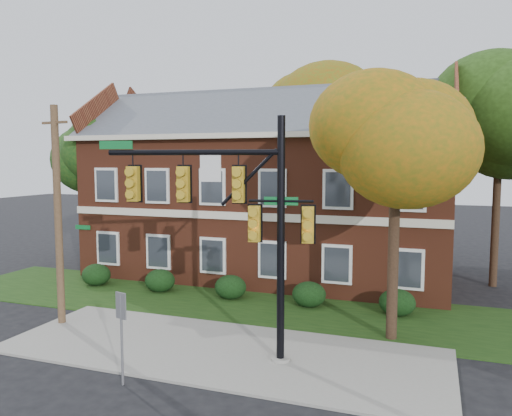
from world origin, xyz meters
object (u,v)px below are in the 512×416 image
(tree_left_rear, at_px, (99,149))
(apartment_building, at_px, (269,180))
(hedge_center, at_px, (230,287))
(hedge_far_left, at_px, (96,275))
(hedge_far_right, at_px, (397,302))
(tree_right_rear, at_px, (508,114))
(tree_near_right, at_px, (403,140))
(utility_pole, at_px, (58,215))
(hedge_right, at_px, (309,294))
(hedge_left, at_px, (160,281))
(traffic_signal, at_px, (237,211))
(sign_post, at_px, (121,323))
(tree_far_rear, at_px, (326,117))

(tree_left_rear, bearing_deg, apartment_building, 6.54)
(hedge_center, bearing_deg, hedge_far_left, 180.00)
(hedge_far_right, distance_m, tree_right_rear, 10.66)
(tree_near_right, height_order, utility_pole, tree_near_right)
(utility_pole, bearing_deg, tree_near_right, 20.31)
(apartment_building, bearing_deg, tree_near_right, -48.23)
(hedge_right, distance_m, utility_pole, 10.21)
(hedge_left, distance_m, tree_right_rear, 17.74)
(apartment_building, xyz_separation_m, traffic_signal, (2.77, -11.37, -0.47))
(hedge_far_left, xyz_separation_m, tree_near_right, (14.22, -2.83, 6.14))
(utility_pole, distance_m, sign_post, 6.55)
(traffic_signal, bearing_deg, utility_pole, 161.80)
(hedge_right, distance_m, hedge_far_right, 3.50)
(apartment_building, relative_size, hedge_far_left, 13.43)
(tree_far_rear, bearing_deg, hedge_right, -80.64)
(tree_right_rear, distance_m, utility_pole, 19.91)
(tree_left_rear, distance_m, sign_post, 17.15)
(tree_far_rear, bearing_deg, traffic_signal, -85.75)
(hedge_far_right, bearing_deg, utility_pole, -155.66)
(apartment_building, height_order, hedge_left, apartment_building)
(hedge_far_right, height_order, tree_far_rear, tree_far_rear)
(tree_far_rear, height_order, utility_pole, tree_far_rear)
(hedge_far_left, distance_m, tree_left_rear, 7.90)
(hedge_far_left, relative_size, traffic_signal, 0.19)
(hedge_far_left, bearing_deg, hedge_left, 0.00)
(tree_left_rear, distance_m, tree_right_rear, 21.19)
(hedge_right, xyz_separation_m, traffic_signal, (-0.73, -6.12, 3.99))
(traffic_signal, bearing_deg, tree_left_rear, 129.47)
(hedge_right, xyz_separation_m, hedge_far_right, (3.50, 0.00, 0.00))
(hedge_far_right, bearing_deg, tree_near_right, -85.48)
(utility_pole, bearing_deg, hedge_far_left, 124.12)
(utility_pole, bearing_deg, hedge_left, 87.62)
(tree_left_rear, height_order, tree_far_rear, tree_far_rear)
(apartment_building, relative_size, sign_post, 7.42)
(tree_right_rear, xyz_separation_m, utility_pole, (-15.85, -11.33, -4.08))
(hedge_far_left, height_order, hedge_right, same)
(apartment_building, distance_m, hedge_center, 6.89)
(hedge_center, bearing_deg, hedge_left, 180.00)
(hedge_far_right, height_order, traffic_signal, traffic_signal)
(hedge_left, relative_size, hedge_center, 1.00)
(traffic_signal, relative_size, utility_pole, 0.91)
(hedge_far_right, bearing_deg, hedge_left, 180.00)
(hedge_center, bearing_deg, sign_post, -86.71)
(hedge_right, distance_m, tree_right_rear, 12.50)
(tree_far_rear, bearing_deg, utility_pole, -107.80)
(hedge_center, relative_size, traffic_signal, 0.19)
(tree_near_right, distance_m, tree_left_rear, 18.33)
(hedge_left, distance_m, hedge_center, 3.50)
(traffic_signal, height_order, sign_post, traffic_signal)
(apartment_building, xyz_separation_m, utility_pole, (-4.54, -10.47, -0.95))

